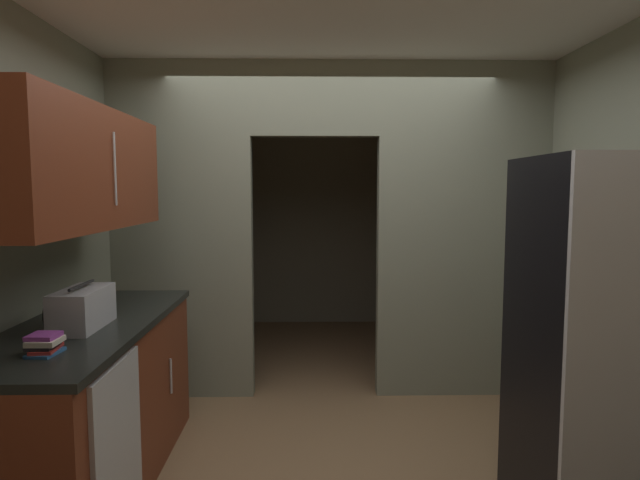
% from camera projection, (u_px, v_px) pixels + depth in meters
% --- Properties ---
extents(ground, '(20.00, 20.00, 0.00)m').
position_uv_depth(ground, '(339.00, 479.00, 3.04)').
color(ground, brown).
extents(kitchen_overhead_slab, '(3.83, 6.58, 0.06)m').
position_uv_depth(kitchen_overhead_slab, '(337.00, 20.00, 3.18)').
color(kitchen_overhead_slab, silver).
extents(kitchen_partition, '(3.43, 0.12, 2.63)m').
position_uv_depth(kitchen_partition, '(335.00, 221.00, 4.20)').
color(kitchen_partition, gray).
rests_on(kitchen_partition, ground).
extents(adjoining_room_shell, '(3.43, 2.45, 2.63)m').
position_uv_depth(adjoining_room_shell, '(324.00, 220.00, 5.90)').
color(adjoining_room_shell, gray).
rests_on(adjoining_room_shell, ground).
extents(refrigerator, '(0.80, 0.76, 1.81)m').
position_uv_depth(refrigerator, '(611.00, 343.00, 2.59)').
color(refrigerator, black).
rests_on(refrigerator, ground).
extents(lower_cabinet_run, '(0.69, 1.83, 0.94)m').
position_uv_depth(lower_cabinet_run, '(90.00, 407.00, 2.90)').
color(lower_cabinet_run, maroon).
rests_on(lower_cabinet_run, ground).
extents(dishwasher, '(0.02, 0.56, 0.88)m').
position_uv_depth(dishwasher, '(118.00, 459.00, 2.40)').
color(dishwasher, '#B7BABC').
rests_on(dishwasher, ground).
extents(upper_cabinet_counterside, '(0.36, 1.65, 0.64)m').
position_uv_depth(upper_cabinet_counterside, '(80.00, 169.00, 2.78)').
color(upper_cabinet_counterside, maroon).
extents(boombox, '(0.21, 0.41, 0.23)m').
position_uv_depth(boombox, '(82.00, 308.00, 2.74)').
color(boombox, '#B2B2B7').
rests_on(boombox, lower_cabinet_run).
extents(book_stack, '(0.13, 0.17, 0.09)m').
position_uv_depth(book_stack, '(45.00, 344.00, 2.31)').
color(book_stack, '#2D609E').
rests_on(book_stack, lower_cabinet_run).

